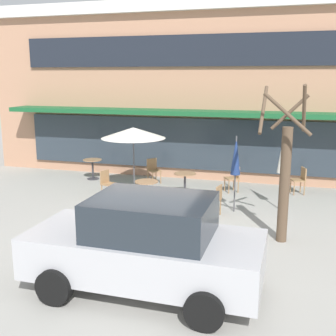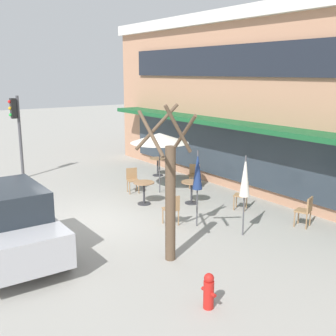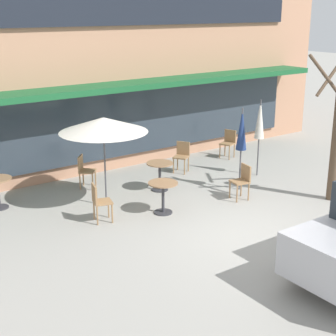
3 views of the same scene
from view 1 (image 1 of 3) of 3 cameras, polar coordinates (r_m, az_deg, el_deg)
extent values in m
plane|color=#9E9B93|center=(10.47, -3.13, -9.10)|extent=(80.00, 80.00, 0.00)
cube|color=tan|center=(19.47, 6.65, 10.65)|extent=(17.11, 8.00, 6.54)
cube|color=silver|center=(15.61, 4.22, 21.43)|extent=(17.11, 0.24, 0.44)
cube|color=#19592D|center=(15.05, 3.65, 7.48)|extent=(14.54, 1.10, 0.16)
cube|color=#1E232D|center=(15.49, 4.18, 15.61)|extent=(13.69, 0.10, 1.10)
cube|color=#2D3842|center=(15.67, 3.98, 3.24)|extent=(13.69, 0.10, 1.90)
cylinder|color=#333338|center=(12.77, -2.90, -5.02)|extent=(0.44, 0.44, 0.03)
cylinder|color=#333338|center=(12.66, -2.92, -3.45)|extent=(0.07, 0.07, 0.70)
cylinder|color=#99704C|center=(12.57, -2.94, -1.84)|extent=(0.70, 0.70, 0.03)
cylinder|color=#333338|center=(16.20, -10.11, -1.44)|extent=(0.44, 0.44, 0.03)
cylinder|color=#333338|center=(16.12, -10.16, -0.18)|extent=(0.07, 0.07, 0.70)
cylinder|color=#99704C|center=(16.04, -10.21, 1.10)|extent=(0.70, 0.70, 0.03)
cylinder|color=#333338|center=(13.77, 2.28, -3.71)|extent=(0.44, 0.44, 0.03)
cylinder|color=#333338|center=(13.68, 2.30, -2.24)|extent=(0.07, 0.07, 0.70)
cylinder|color=#99704C|center=(13.59, 2.31, -0.75)|extent=(0.70, 0.70, 0.03)
cylinder|color=#4C4C51|center=(13.88, -4.66, 0.99)|extent=(0.04, 0.04, 2.20)
cone|color=silver|center=(13.73, -4.72, 4.78)|extent=(2.10, 2.10, 0.35)
cylinder|color=#4C4C51|center=(12.55, 15.14, -0.62)|extent=(0.04, 0.04, 2.20)
cone|color=silver|center=(12.44, 15.28, 1.85)|extent=(0.28, 0.28, 1.10)
cylinder|color=#4C4C51|center=(12.06, 9.09, -0.86)|extent=(0.04, 0.04, 2.20)
cone|color=navy|center=(11.95, 9.18, 1.71)|extent=(0.28, 0.28, 1.10)
cylinder|color=#9E754C|center=(14.35, 16.71, -2.70)|extent=(0.04, 0.04, 0.45)
cylinder|color=#9E754C|center=(14.66, 16.27, -2.36)|extent=(0.04, 0.04, 0.45)
cylinder|color=#9E754C|center=(14.47, 17.98, -2.66)|extent=(0.04, 0.04, 0.45)
cylinder|color=#9E754C|center=(14.78, 17.51, -2.33)|extent=(0.04, 0.04, 0.45)
cube|color=#9E754C|center=(14.50, 17.18, -1.58)|extent=(0.51, 0.51, 0.04)
cube|color=#9E754C|center=(14.52, 17.90, -0.72)|extent=(0.17, 0.39, 0.40)
cylinder|color=#9E754C|center=(14.11, 8.25, -2.55)|extent=(0.04, 0.04, 0.45)
cylinder|color=#9E754C|center=(14.41, 7.68, -2.22)|extent=(0.04, 0.04, 0.45)
cylinder|color=#9E754C|center=(14.25, 9.49, -2.44)|extent=(0.04, 0.04, 0.45)
cylinder|color=#9E754C|center=(14.55, 8.90, -2.12)|extent=(0.04, 0.04, 0.45)
cube|color=#9E754C|center=(14.27, 8.61, -1.38)|extent=(0.55, 0.55, 0.04)
cube|color=#9E754C|center=(14.30, 9.29, -0.47)|extent=(0.25, 0.36, 0.40)
cylinder|color=#9E754C|center=(15.25, -0.99, -1.30)|extent=(0.04, 0.04, 0.45)
cylinder|color=#9E754C|center=(15.08, -2.09, -1.46)|extent=(0.04, 0.04, 0.45)
cylinder|color=#9E754C|center=(15.53, -1.64, -1.05)|extent=(0.04, 0.04, 0.45)
cylinder|color=#9E754C|center=(15.36, -2.73, -1.21)|extent=(0.04, 0.04, 0.45)
cube|color=#9E754C|center=(15.25, -1.87, -0.36)|extent=(0.56, 0.56, 0.04)
cube|color=#9E754C|center=(15.35, -2.22, 0.57)|extent=(0.29, 0.33, 0.40)
cylinder|color=#9E754C|center=(13.57, -6.93, -3.11)|extent=(0.04, 0.04, 0.45)
cylinder|color=#9E754C|center=(13.32, -7.84, -3.44)|extent=(0.04, 0.04, 0.45)
cylinder|color=#9E754C|center=(13.78, -8.03, -2.91)|extent=(0.04, 0.04, 0.45)
cylinder|color=#9E754C|center=(13.53, -8.95, -3.22)|extent=(0.04, 0.04, 0.45)
cube|color=#9E754C|center=(13.49, -7.97, -2.17)|extent=(0.49, 0.49, 0.04)
cube|color=#9E754C|center=(13.55, -8.58, -1.16)|extent=(0.15, 0.40, 0.40)
cylinder|color=#9E754C|center=(11.75, 4.98, -5.53)|extent=(0.04, 0.04, 0.45)
cylinder|color=#9E754C|center=(12.05, 5.58, -5.08)|extent=(0.04, 0.04, 0.45)
cylinder|color=#9E754C|center=(11.64, 6.54, -5.75)|extent=(0.04, 0.04, 0.45)
cylinder|color=#9E754C|center=(11.94, 7.11, -5.29)|extent=(0.04, 0.04, 0.45)
cube|color=#9E754C|center=(11.77, 6.08, -4.27)|extent=(0.47, 0.47, 0.04)
cube|color=#9E754C|center=(11.65, 6.93, -3.34)|extent=(0.11, 0.40, 0.40)
cube|color=#B7B7BC|center=(7.72, -3.25, -11.55)|extent=(4.22, 1.84, 0.76)
cube|color=#232B33|center=(7.41, -2.22, -6.60)|extent=(2.12, 1.62, 0.68)
cylinder|color=black|center=(7.69, -15.12, -15.25)|extent=(0.64, 0.23, 0.64)
cylinder|color=black|center=(9.11, -9.10, -10.45)|extent=(0.64, 0.23, 0.64)
cylinder|color=black|center=(6.81, 4.97, -18.69)|extent=(0.64, 0.23, 0.64)
cylinder|color=black|center=(8.38, 7.56, -12.49)|extent=(0.64, 0.23, 0.64)
cylinder|color=brown|center=(10.07, 15.48, -2.31)|extent=(0.24, 0.24, 2.71)
cylinder|color=brown|center=(9.77, 17.96, 7.67)|extent=(0.14, 0.71, 1.08)
cylinder|color=brown|center=(10.19, 16.16, 7.27)|extent=(0.84, 0.12, 0.85)
cylinder|color=brown|center=(9.83, 12.78, 7.77)|extent=(0.12, 1.17, 1.02)
cylinder|color=brown|center=(9.29, 15.88, 7.04)|extent=(1.06, 0.13, 0.92)
camera|label=2|loc=(8.70, 76.57, 6.26)|focal=45.00mm
camera|label=3|loc=(10.81, -62.95, 10.09)|focal=55.00mm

